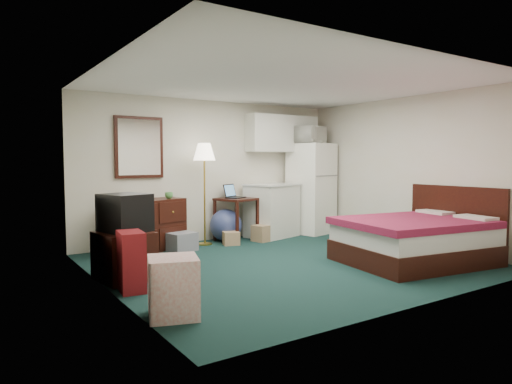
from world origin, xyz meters
TOP-DOWN VIEW (x-y plane):
  - floor at (0.00, 0.00)m, footprint 5.00×4.50m
  - ceiling at (0.00, 0.00)m, footprint 5.00×4.50m
  - walls at (0.00, 0.00)m, footprint 5.01×4.51m
  - mirror at (-1.35, 2.22)m, footprint 0.80×0.06m
  - upper_cabinets at (1.45, 2.08)m, footprint 1.50×0.35m
  - headboard at (2.46, -0.99)m, footprint 0.06×1.56m
  - dresser at (-1.35, 1.91)m, footprint 1.31×0.88m
  - floor_lamp at (-0.34, 1.87)m, footprint 0.38×0.38m
  - desk at (0.32, 1.93)m, footprint 0.75×0.75m
  - exercise_ball at (0.12, 1.96)m, footprint 0.68×0.68m
  - kitchen_counter at (1.08, 1.91)m, footprint 1.03×0.88m
  - fridge at (2.00, 1.85)m, footprint 0.87×0.87m
  - bed at (1.48, -0.99)m, footprint 2.12×1.76m
  - tv_stand at (-2.21, 0.35)m, footprint 0.66×0.71m
  - suitcase at (-2.29, -0.17)m, footprint 0.30×0.43m
  - retail_box at (-2.23, -1.20)m, footprint 0.56×0.56m
  - file_bin at (-0.90, 1.57)m, footprint 0.48×0.40m
  - cardboard_box_a at (0.01, 1.60)m, footprint 0.32×0.29m
  - cardboard_box_b at (0.63, 1.59)m, footprint 0.30×0.33m
  - laptop at (0.32, 1.94)m, footprint 0.45×0.42m
  - crt_tv at (-2.18, 0.38)m, footprint 0.64×0.66m
  - microwave at (1.92, 1.79)m, footprint 0.67×0.51m
  - book_a at (-1.61, 1.78)m, footprint 0.14×0.08m
  - book_b at (-1.49, 1.97)m, footprint 0.14×0.11m
  - mug at (-0.98, 1.89)m, footprint 0.14×0.12m

SIDE VIEW (x-z plane):
  - floor at x=0.00m, z-range -0.01..0.01m
  - cardboard_box_a at x=0.01m, z-range 0.00..0.22m
  - cardboard_box_b at x=0.63m, z-range 0.00..0.29m
  - file_bin at x=-0.90m, z-range 0.00..0.29m
  - retail_box at x=-2.23m, z-range 0.00..0.56m
  - exercise_ball at x=0.12m, z-range 0.00..0.57m
  - tv_stand at x=-2.21m, z-range 0.00..0.58m
  - bed at x=1.48m, z-range 0.00..0.61m
  - suitcase at x=-2.29m, z-range 0.00..0.66m
  - desk at x=0.32m, z-range 0.00..0.76m
  - dresser at x=-1.35m, z-range 0.00..0.82m
  - kitchen_counter at x=1.08m, z-range 0.00..0.97m
  - headboard at x=2.46m, z-range 0.05..1.05m
  - crt_tv at x=-2.18m, z-range 0.58..1.04m
  - floor_lamp at x=-0.34m, z-range 0.00..1.73m
  - fridge at x=2.00m, z-range 0.00..1.77m
  - mug at x=-0.98m, z-range 0.82..0.95m
  - laptop at x=0.32m, z-range 0.76..1.01m
  - book_a at x=-1.61m, z-range 0.82..1.02m
  - book_b at x=-1.49m, z-range 0.82..1.03m
  - walls at x=0.00m, z-range 0.00..2.50m
  - mirror at x=-1.35m, z-range 1.15..2.15m
  - upper_cabinets at x=1.45m, z-range 1.60..2.30m
  - microwave at x=1.92m, z-range 1.77..2.17m
  - ceiling at x=0.00m, z-range 2.50..2.50m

